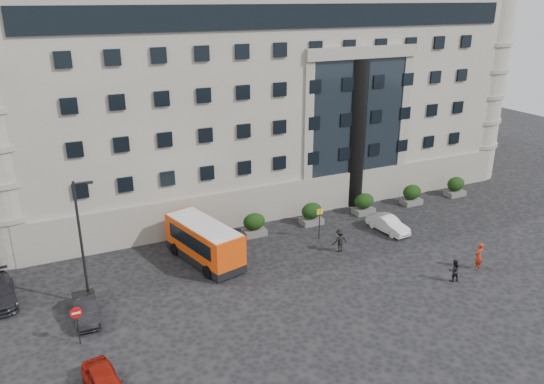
{
  "coord_description": "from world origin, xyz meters",
  "views": [
    {
      "loc": [
        -13.9,
        -27.41,
        17.85
      ],
      "look_at": [
        0.92,
        3.91,
        5.0
      ],
      "focal_mm": 35.0,
      "sensor_mm": 36.0,
      "label": 1
    }
  ],
  "objects": [
    {
      "name": "ground",
      "position": [
        0.0,
        0.0,
        0.0
      ],
      "size": [
        120.0,
        120.0,
        0.0
      ],
      "primitive_type": "plane",
      "color": "black",
      "rests_on": "ground"
    },
    {
      "name": "civic_building",
      "position": [
        6.0,
        22.0,
        9.0
      ],
      "size": [
        44.0,
        24.0,
        18.0
      ],
      "primitive_type": "cube",
      "color": "gray",
      "rests_on": "ground"
    },
    {
      "name": "entrance_column",
      "position": [
        12.0,
        10.3,
        6.5
      ],
      "size": [
        1.8,
        1.8,
        13.0
      ],
      "primitive_type": "cylinder",
      "color": "black",
      "rests_on": "ground"
    },
    {
      "name": "hedge_a",
      "position": [
        -4.0,
        7.8,
        0.93
      ],
      "size": [
        1.8,
        1.26,
        1.84
      ],
      "color": "#60605D",
      "rests_on": "ground"
    },
    {
      "name": "hedge_b",
      "position": [
        1.2,
        7.8,
        0.93
      ],
      "size": [
        1.8,
        1.26,
        1.84
      ],
      "color": "#60605D",
      "rests_on": "ground"
    },
    {
      "name": "hedge_c",
      "position": [
        6.4,
        7.8,
        0.93
      ],
      "size": [
        1.8,
        1.26,
        1.84
      ],
      "color": "#60605D",
      "rests_on": "ground"
    },
    {
      "name": "hedge_d",
      "position": [
        11.6,
        7.8,
        0.93
      ],
      "size": [
        1.8,
        1.26,
        1.84
      ],
      "color": "#60605D",
      "rests_on": "ground"
    },
    {
      "name": "hedge_e",
      "position": [
        16.8,
        7.8,
        0.93
      ],
      "size": [
        1.8,
        1.26,
        1.84
      ],
      "color": "#60605D",
      "rests_on": "ground"
    },
    {
      "name": "hedge_f",
      "position": [
        22.0,
        7.8,
        0.93
      ],
      "size": [
        1.8,
        1.26,
        1.84
      ],
      "color": "#60605D",
      "rests_on": "ground"
    },
    {
      "name": "street_lamp",
      "position": [
        -11.94,
        3.0,
        4.37
      ],
      "size": [
        1.16,
        0.18,
        8.0
      ],
      "color": "#262628",
      "rests_on": "ground"
    },
    {
      "name": "bus_stop_sign",
      "position": [
        5.5,
        5.0,
        1.73
      ],
      "size": [
        0.5,
        0.08,
        2.52
      ],
      "color": "#262628",
      "rests_on": "ground"
    },
    {
      "name": "no_entry_sign",
      "position": [
        -13.0,
        -1.04,
        1.65
      ],
      "size": [
        0.64,
        0.16,
        2.32
      ],
      "color": "#262628",
      "rests_on": "ground"
    },
    {
      "name": "minibus",
      "position": [
        -3.74,
        5.3,
        1.59
      ],
      "size": [
        4.01,
        7.29,
        2.89
      ],
      "rotation": [
        0.0,
        0.0,
        0.25
      ],
      "color": "#E3430A",
      "rests_on": "ground"
    },
    {
      "name": "red_truck",
      "position": [
        -14.34,
        13.02,
        1.59
      ],
      "size": [
        3.23,
        6.02,
        3.11
      ],
      "rotation": [
        0.0,
        0.0,
        -0.11
      ],
      "color": "maroon",
      "rests_on": "ground"
    },
    {
      "name": "parked_car_a",
      "position": [
        -12.37,
        -5.65,
        0.64
      ],
      "size": [
        2.0,
        3.93,
        1.28
      ],
      "primitive_type": "imported",
      "rotation": [
        0.0,
        0.0,
        0.13
      ],
      "color": "maroon",
      "rests_on": "ground"
    },
    {
      "name": "parked_car_b",
      "position": [
        -12.36,
        1.4,
        0.62
      ],
      "size": [
        1.42,
        3.8,
        1.24
      ],
      "primitive_type": "imported",
      "rotation": [
        0.0,
        0.0,
        -0.03
      ],
      "color": "black",
      "rests_on": "ground"
    },
    {
      "name": "parked_car_d",
      "position": [
        -11.5,
        14.58,
        0.73
      ],
      "size": [
        3.26,
        5.55,
        1.45
      ],
      "primitive_type": "imported",
      "rotation": [
        0.0,
        0.0,
        -0.17
      ],
      "color": "black",
      "rests_on": "ground"
    },
    {
      "name": "white_taxi",
      "position": [
        11.2,
        3.84,
        0.64
      ],
      "size": [
        1.85,
        4.01,
        1.27
      ],
      "primitive_type": "imported",
      "rotation": [
        0.0,
        0.0,
        0.13
      ],
      "color": "silver",
      "rests_on": "ground"
    },
    {
      "name": "pedestrian_a",
      "position": [
        13.03,
        -3.91,
        0.98
      ],
      "size": [
        0.83,
        0.68,
        1.96
      ],
      "primitive_type": "imported",
      "rotation": [
        0.0,
        0.0,
        3.49
      ],
      "color": "#A52710",
      "rests_on": "ground"
    },
    {
      "name": "pedestrian_b",
      "position": [
        10.28,
        -4.48,
        0.79
      ],
      "size": [
        0.87,
        0.73,
        1.57
      ],
      "primitive_type": "imported",
      "rotation": [
        0.0,
        0.0,
        2.95
      ],
      "color": "black",
      "rests_on": "ground"
    },
    {
      "name": "pedestrian_c",
      "position": [
        5.78,
        2.45,
        0.91
      ],
      "size": [
        1.19,
        0.71,
        1.82
      ],
      "primitive_type": "imported",
      "rotation": [
        0.0,
        0.0,
        3.12
      ],
      "color": "black",
      "rests_on": "ground"
    }
  ]
}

